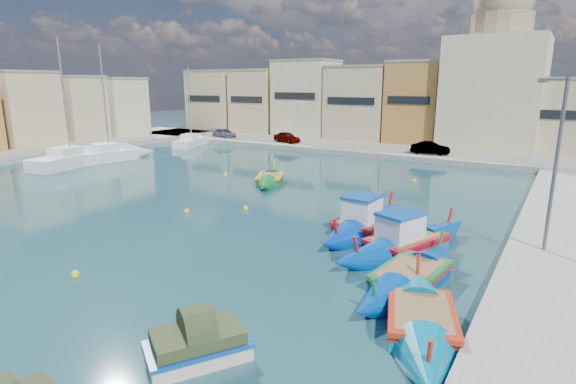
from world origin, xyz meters
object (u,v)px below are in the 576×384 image
Objects in this scene: church_block at (496,77)px; luzzu_cyan_south at (421,322)px; yacht_mid at (85,158)px; tender_far at (198,346)px; luzzu_blue_cabin at (365,225)px; luzzu_green at (270,180)px; quay_street_lamp at (554,165)px; luzzu_turquoise_cabin at (406,244)px; yacht_midnorth at (122,154)px; luzzu_blue_south at (411,278)px; yacht_north at (196,141)px.

luzzu_cyan_south is at bearing -83.90° from church_block.
yacht_mid is (-36.95, 13.04, 0.23)m from luzzu_cyan_south.
luzzu_blue_cabin is at bearing 91.71° from tender_far.
luzzu_cyan_south reaches higher than tender_far.
church_block is at bearing 66.39° from luzzu_green.
tender_far is (-7.84, -13.75, -3.89)m from quay_street_lamp.
luzzu_turquoise_cabin reaches higher than luzzu_green.
yacht_midnorth reaches higher than tender_far.
luzzu_turquoise_cabin reaches higher than tender_far.
luzzu_blue_south is at bearing -39.05° from luzzu_green.
luzzu_blue_cabin is 1.11× the size of luzzu_cyan_south.
yacht_north is 16.10m from yacht_mid.
church_block is 35.04m from quay_street_lamp.
church_block reaches higher than yacht_north.
yacht_north is at bearing 146.80° from luzzu_green.
luzzu_blue_cabin is at bearing -33.16° from yacht_north.
luzzu_blue_south is 3.40m from luzzu_cyan_south.
luzzu_cyan_south is 0.65× the size of yacht_mid.
church_block is at bearing 94.69° from luzzu_blue_south.
yacht_north is 0.81× the size of yacht_mid.
yacht_midnorth reaches higher than luzzu_turquoise_cabin.
luzzu_blue_south is 2.71× the size of tender_far.
church_block is 35.48m from luzzu_blue_cabin.
quay_street_lamp is 45.32m from yacht_north.
luzzu_cyan_south is 39.18m from yacht_mid.
yacht_mid is (-31.60, 4.85, 0.11)m from luzzu_blue_cabin.
luzzu_blue_south is at bearing -21.40° from yacht_midnorth.
church_block is at bearing 22.51° from yacht_north.
church_block is 44.65m from yacht_mid.
luzzu_blue_cabin is at bearing 128.63° from luzzu_blue_south.
yacht_midnorth reaches higher than yacht_north.
yacht_north is at bearing 133.54° from tender_far.
luzzu_blue_cabin is at bearing -91.31° from church_block.
quay_street_lamp is 10.06m from luzzu_cyan_south.
luzzu_blue_south reaches higher than tender_far.
luzzu_turquoise_cabin is 34.94m from yacht_mid.
church_block reaches higher than luzzu_blue_south.
luzzu_blue_south is at bearing -51.37° from luzzu_blue_cabin.
yacht_midnorth is 0.96× the size of yacht_mid.
quay_street_lamp reaches higher than luzzu_turquoise_cabin.
yacht_mid reaches higher than quay_street_lamp.
tender_far is at bearing -60.58° from luzzu_green.
luzzu_turquoise_cabin is 0.80× the size of yacht_midnorth.
tender_far is (0.40, -13.20, 0.05)m from luzzu_blue_cabin.
yacht_mid reaches higher than yacht_north.
luzzu_green is (-13.88, 8.91, -0.13)m from luzzu_turquoise_cabin.
quay_street_lamp is at bearing -6.16° from yacht_mid.
yacht_mid reaches higher than luzzu_green.
tender_far is at bearing -34.99° from yacht_midnorth.
luzzu_turquoise_cabin is 0.95× the size of yacht_north.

